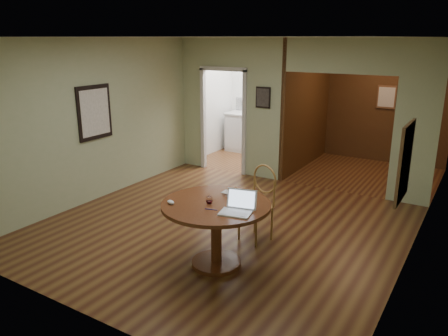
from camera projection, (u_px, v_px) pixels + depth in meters
The scene contains 11 objects.
floor at pixel (221, 228), 6.43m from camera, with size 5.00×5.00×0.00m, color #442113.
room_shell at pixel (282, 110), 8.83m from camera, with size 5.20×7.50×5.00m.
dining_table at pixel (216, 219), 5.22m from camera, with size 1.31×1.31×0.82m.
chair at pixel (259, 199), 5.94m from camera, with size 0.55×0.55×1.05m.
open_laptop at pixel (238, 206), 4.88m from camera, with size 0.39×0.37×0.24m.
closed_laptop at pixel (233, 195), 5.38m from camera, with size 0.33×0.21×0.03m, color #B5B6BA.
mouse at pixel (171, 202), 5.12m from camera, with size 0.11×0.06×0.05m, color silver.
wine_glass at pixel (209, 200), 5.14m from camera, with size 0.08×0.08×0.09m, color white, non-canonical shape.
pen at pixel (211, 209), 4.96m from camera, with size 0.01×0.01×0.15m, color navy.
kitchen_cabinet at pixel (266, 135), 10.40m from camera, with size 2.06×0.60×0.94m.
grocery_bag at pixel (297, 111), 9.85m from camera, with size 0.31×0.26×0.31m, color beige.
Camera 1 is at (3.13, -5.01, 2.69)m, focal length 35.00 mm.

